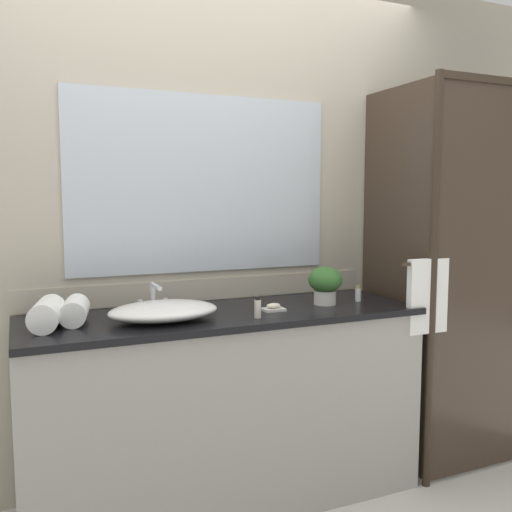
# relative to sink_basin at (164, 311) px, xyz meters

# --- Properties ---
(ground_plane) EXTENTS (8.00, 8.00, 0.00)m
(ground_plane) POSITION_rel_sink_basin_xyz_m (0.30, 0.05, -0.94)
(ground_plane) COLOR silver
(wall_back_with_mirror) EXTENTS (4.40, 0.06, 2.60)m
(wall_back_with_mirror) POSITION_rel_sink_basin_xyz_m (0.30, 0.40, 0.36)
(wall_back_with_mirror) COLOR #B2A893
(wall_back_with_mirror) RESTS_ON ground_plane
(vanity_cabinet) EXTENTS (1.80, 0.58, 0.90)m
(vanity_cabinet) POSITION_rel_sink_basin_xyz_m (0.30, 0.06, -0.49)
(vanity_cabinet) COLOR #9E9993
(vanity_cabinet) RESTS_ON ground_plane
(shower_enclosure) EXTENTS (1.20, 0.59, 2.00)m
(shower_enclosure) POSITION_rel_sink_basin_xyz_m (1.57, -0.14, 0.08)
(shower_enclosure) COLOR #2D2319
(shower_enclosure) RESTS_ON ground_plane
(sink_basin) EXTENTS (0.47, 0.32, 0.08)m
(sink_basin) POSITION_rel_sink_basin_xyz_m (0.00, 0.00, 0.00)
(sink_basin) COLOR white
(sink_basin) RESTS_ON vanity_cabinet
(faucet) EXTENTS (0.17, 0.16, 0.14)m
(faucet) POSITION_rel_sink_basin_xyz_m (0.00, 0.18, 0.01)
(faucet) COLOR silver
(faucet) RESTS_ON vanity_cabinet
(potted_plant) EXTENTS (0.16, 0.16, 0.19)m
(potted_plant) POSITION_rel_sink_basin_xyz_m (0.81, 0.03, 0.07)
(potted_plant) COLOR beige
(potted_plant) RESTS_ON vanity_cabinet
(soap_dish) EXTENTS (0.10, 0.07, 0.04)m
(soap_dish) POSITION_rel_sink_basin_xyz_m (0.51, -0.01, -0.03)
(soap_dish) COLOR silver
(soap_dish) RESTS_ON vanity_cabinet
(amenity_bottle_body_wash) EXTENTS (0.03, 0.03, 0.08)m
(amenity_bottle_body_wash) POSITION_rel_sink_basin_xyz_m (1.00, 0.04, -0.00)
(amenity_bottle_body_wash) COLOR white
(amenity_bottle_body_wash) RESTS_ON vanity_cabinet
(amenity_bottle_shampoo) EXTENTS (0.03, 0.03, 0.09)m
(amenity_bottle_shampoo) POSITION_rel_sink_basin_xyz_m (0.38, -0.12, 0.00)
(amenity_bottle_shampoo) COLOR silver
(amenity_bottle_shampoo) RESTS_ON vanity_cabinet
(rolled_towel_near_edge) EXTENTS (0.16, 0.27, 0.12)m
(rolled_towel_near_edge) POSITION_rel_sink_basin_xyz_m (-0.46, 0.04, 0.02)
(rolled_towel_near_edge) COLOR white
(rolled_towel_near_edge) RESTS_ON vanity_cabinet
(rolled_towel_middle) EXTENTS (0.15, 0.24, 0.11)m
(rolled_towel_middle) POSITION_rel_sink_basin_xyz_m (-0.35, 0.09, 0.01)
(rolled_towel_middle) COLOR white
(rolled_towel_middle) RESTS_ON vanity_cabinet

